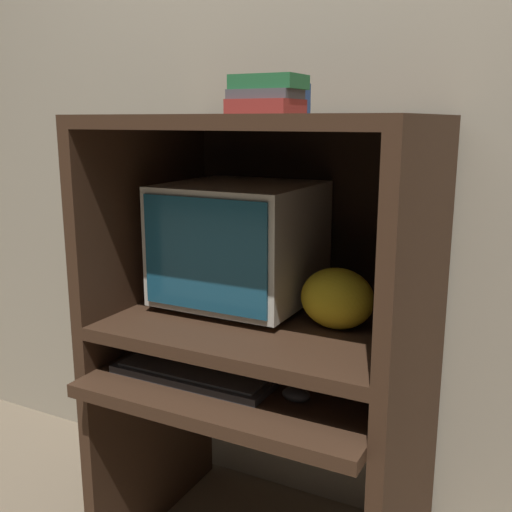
{
  "coord_description": "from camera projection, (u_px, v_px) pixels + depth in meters",
  "views": [
    {
      "loc": [
        0.73,
        -1.15,
        1.35
      ],
      "look_at": [
        -0.04,
        0.33,
        0.97
      ],
      "focal_mm": 42.0,
      "sensor_mm": 36.0,
      "label": 1
    }
  ],
  "objects": [
    {
      "name": "wall_back",
      "position": [
        321.0,
        134.0,
        1.95
      ],
      "size": [
        6.0,
        0.06,
        2.6
      ],
      "color": "gray",
      "rests_on": "ground_plane"
    },
    {
      "name": "hutch_upper",
      "position": [
        273.0,
        185.0,
        1.67
      ],
      "size": [
        0.88,
        0.65,
        0.56
      ],
      "color": "#382316",
      "rests_on": "desk_monitor_shelf"
    },
    {
      "name": "storage_box",
      "position": [
        283.0,
        99.0,
        1.64
      ],
      "size": [
        0.12,
        0.1,
        0.08
      ],
      "color": "navy",
      "rests_on": "hutch_upper"
    },
    {
      "name": "mouse",
      "position": [
        296.0,
        394.0,
        1.5
      ],
      "size": [
        0.07,
        0.05,
        0.03
      ],
      "color": "#28282B",
      "rests_on": "desk_base"
    },
    {
      "name": "book_stack",
      "position": [
        267.0,
        95.0,
        1.54
      ],
      "size": [
        0.18,
        0.15,
        0.1
      ],
      "color": "maroon",
      "rests_on": "hutch_upper"
    },
    {
      "name": "desk_base",
      "position": [
        260.0,
        447.0,
        1.77
      ],
      "size": [
        0.88,
        0.72,
        0.66
      ],
      "color": "#382316",
      "rests_on": "ground_plane"
    },
    {
      "name": "desk_monitor_shelf",
      "position": [
        268.0,
        326.0,
        1.73
      ],
      "size": [
        0.88,
        0.65,
        0.14
      ],
      "color": "#382316",
      "rests_on": "desk_base"
    },
    {
      "name": "crt_monitor",
      "position": [
        240.0,
        243.0,
        1.8
      ],
      "size": [
        0.42,
        0.42,
        0.37
      ],
      "color": "beige",
      "rests_on": "desk_monitor_shelf"
    },
    {
      "name": "snack_bag",
      "position": [
        337.0,
        298.0,
        1.61
      ],
      "size": [
        0.2,
        0.15,
        0.17
      ],
      "color": "gold",
      "rests_on": "desk_monitor_shelf"
    },
    {
      "name": "keyboard",
      "position": [
        192.0,
        375.0,
        1.63
      ],
      "size": [
        0.46,
        0.14,
        0.03
      ],
      "color": "#2D2D30",
      "rests_on": "desk_base"
    }
  ]
}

